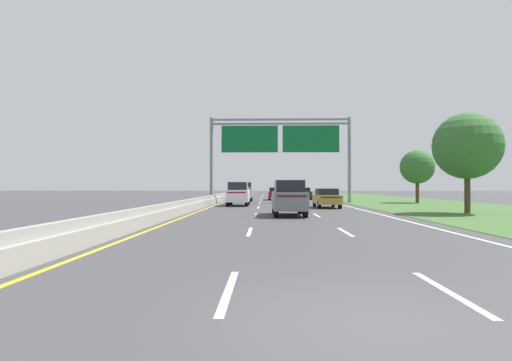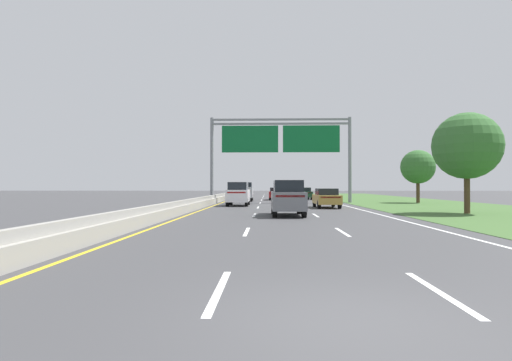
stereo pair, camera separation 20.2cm
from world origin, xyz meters
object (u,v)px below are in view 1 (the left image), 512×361
car_gold_right_lane_sedan (327,198)px  car_red_centre_lane_sedan (276,193)px  roadside_tree_mid (417,167)px  car_grey_centre_lane_suv (289,197)px  overhead_sign_gantry (280,142)px  car_darkgreen_right_lane_sedan (303,193)px  pickup_truck_silver (244,192)px  car_white_left_lane_suv (238,193)px  roadside_tree_near (467,146)px

car_gold_right_lane_sedan → car_red_centre_lane_sedan: bearing=10.6°
roadside_tree_mid → car_grey_centre_lane_suv: bearing=-127.6°
overhead_sign_gantry → car_grey_centre_lane_suv: overhead_sign_gantry is taller
overhead_sign_gantry → car_darkgreen_right_lane_sedan: (3.34, 10.17, -5.62)m
car_grey_centre_lane_suv → car_darkgreen_right_lane_sedan: bearing=-7.5°
pickup_truck_silver → car_white_left_lane_suv: pickup_truck_silver is taller
pickup_truck_silver → car_darkgreen_right_lane_sedan: size_ratio=1.22×
car_darkgreen_right_lane_sedan → roadside_tree_near: size_ratio=0.69×
overhead_sign_gantry → car_white_left_lane_suv: 9.54m
roadside_tree_near → car_red_centre_lane_sedan: bearing=114.4°
pickup_truck_silver → car_grey_centre_lane_suv: (4.00, -23.94, 0.02)m
overhead_sign_gantry → car_red_centre_lane_sedan: (-0.27, 8.61, -5.62)m
roadside_tree_mid → pickup_truck_silver: bearing=164.3°
car_darkgreen_right_lane_sedan → car_grey_centre_lane_suv: 29.52m
pickup_truck_silver → car_darkgreen_right_lane_sedan: pickup_truck_silver is taller
roadside_tree_mid → car_red_centre_lane_sedan: bearing=148.3°
pickup_truck_silver → car_red_centre_lane_sedan: bearing=-46.3°
overhead_sign_gantry → roadside_tree_mid: bearing=-1.6°
pickup_truck_silver → car_darkgreen_right_lane_sedan: 9.21m
car_white_left_lane_suv → car_gold_right_lane_sedan: size_ratio=1.07×
pickup_truck_silver → car_darkgreen_right_lane_sedan: bearing=-55.1°
car_red_centre_lane_sedan → car_white_left_lane_suv: (-3.73, -15.42, 0.28)m
overhead_sign_gantry → car_white_left_lane_suv: (-4.00, -6.81, -5.34)m
pickup_truck_silver → car_white_left_lane_suv: (0.14, -11.62, 0.02)m
car_red_centre_lane_sedan → car_grey_centre_lane_suv: size_ratio=0.94×
pickup_truck_silver → roadside_tree_mid: (18.45, -5.19, 2.68)m
car_darkgreen_right_lane_sedan → car_white_left_lane_suv: 18.51m
overhead_sign_gantry → roadside_tree_mid: size_ratio=2.72×
car_white_left_lane_suv → roadside_tree_mid: size_ratio=0.85×
overhead_sign_gantry → roadside_tree_near: (11.39, -17.14, -2.11)m
pickup_truck_silver → roadside_tree_mid: size_ratio=0.98×
car_grey_centre_lane_suv → car_gold_right_lane_sedan: car_grey_centre_lane_suv is taller
roadside_tree_mid → car_gold_right_lane_sedan: bearing=-138.2°
car_darkgreen_right_lane_sedan → roadside_tree_mid: size_ratio=0.80×
car_red_centre_lane_sedan → overhead_sign_gantry: bearing=-176.8°
car_darkgreen_right_lane_sedan → pickup_truck_silver: bearing=124.0°
car_darkgreen_right_lane_sedan → roadside_tree_near: bearing=-165.2°
roadside_tree_near → roadside_tree_mid: roadside_tree_near is taller
roadside_tree_near → car_grey_centre_lane_suv: bearing=-170.2°
car_darkgreen_right_lane_sedan → car_gold_right_lane_sedan: (0.09, -20.30, 0.00)m
car_grey_centre_lane_suv → roadside_tree_mid: roadside_tree_mid is taller
pickup_truck_silver → roadside_tree_mid: bearing=-106.5°
car_darkgreen_right_lane_sedan → car_gold_right_lane_sedan: same height
car_red_centre_lane_sedan → car_gold_right_lane_sedan: bearing=-167.4°
overhead_sign_gantry → car_grey_centre_lane_suv: bearing=-90.4°
car_grey_centre_lane_suv → roadside_tree_mid: bearing=-38.3°
overhead_sign_gantry → car_white_left_lane_suv: size_ratio=3.20×
pickup_truck_silver → overhead_sign_gantry: bearing=-140.0°
pickup_truck_silver → car_grey_centre_lane_suv: size_ratio=1.15×
car_grey_centre_lane_suv → car_white_left_lane_suv: bearing=16.7°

